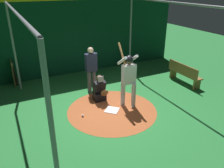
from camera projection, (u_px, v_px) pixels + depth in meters
ground_plane at (112, 110)px, 7.50m from camera, size 26.43×26.43×0.00m
dirt_circle at (112, 110)px, 7.49m from camera, size 2.94×2.94×0.01m
home_plate at (112, 110)px, 7.49m from camera, size 0.59×0.59×0.01m
batter at (128, 76)px, 7.34m from camera, size 0.68×0.49×2.12m
catcher at (100, 91)px, 8.00m from camera, size 0.58×0.40×0.96m
umpire at (91, 68)px, 8.39m from camera, size 0.22×0.49×1.75m
back_wall at (72, 35)px, 10.03m from camera, size 0.22×10.43×3.45m
cage_frame at (112, 41)px, 6.56m from camera, size 6.22×5.04×3.29m
bat_rack at (13, 73)px, 9.25m from camera, size 0.70×0.20×1.05m
bench at (184, 73)px, 9.36m from camera, size 1.63×0.36×0.85m
baseball_0 at (83, 116)px, 7.12m from camera, size 0.07×0.07×0.07m
baseball_1 at (132, 107)px, 7.61m from camera, size 0.07×0.07×0.07m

